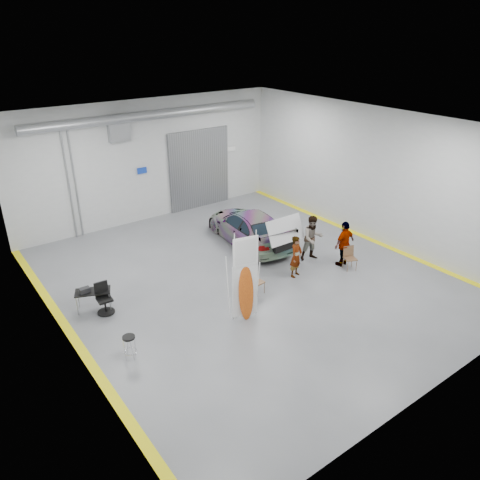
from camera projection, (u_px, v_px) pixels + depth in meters
ground at (247, 278)px, 18.56m from camera, size 16.00×16.00×0.00m
room_shell at (219, 165)px, 18.59m from camera, size 14.02×16.18×6.01m
sedan_car at (249, 227)px, 21.27m from camera, size 2.89×5.53×1.53m
person_a at (296, 256)px, 18.37m from camera, size 0.72×0.59×1.72m
person_b at (313, 238)px, 19.64m from camera, size 1.14×0.99×1.97m
person_c at (344, 244)px, 19.16m from camera, size 1.17×0.56×1.96m
surfboard_display at (247, 284)px, 15.52m from camera, size 0.90×0.39×3.22m
folding_chair_near at (257, 286)px, 17.41m from camera, size 0.48×0.50×0.91m
folding_chair_far at (350, 263)px, 19.09m from camera, size 0.58×0.62×0.96m
shop_stool at (130, 347)px, 13.96m from camera, size 0.40×0.40×0.79m
work_table at (91, 291)px, 16.19m from camera, size 1.33×1.02×0.97m
office_chair at (104, 300)px, 16.16m from camera, size 0.60×0.60×1.12m
trunk_lid at (284, 228)px, 19.19m from camera, size 1.78×1.08×0.04m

